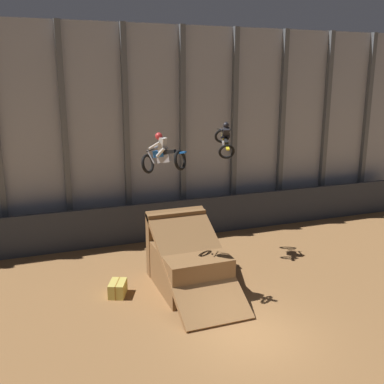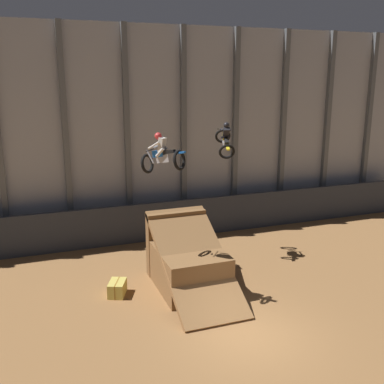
{
  "view_description": "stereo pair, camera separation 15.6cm",
  "coord_description": "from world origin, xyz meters",
  "px_view_note": "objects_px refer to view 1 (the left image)",
  "views": [
    {
      "loc": [
        -6.42,
        -11.7,
        8.24
      ],
      "look_at": [
        0.1,
        5.69,
        3.54
      ],
      "focal_mm": 42.0,
      "sensor_mm": 36.0,
      "label": 1
    },
    {
      "loc": [
        -6.27,
        -11.75,
        8.24
      ],
      "look_at": [
        0.1,
        5.69,
        3.54
      ],
      "focal_mm": 42.0,
      "sensor_mm": 36.0,
      "label": 2
    }
  ],
  "objects_px": {
    "rider_bike_right_air": "(225,139)",
    "hay_bale_trackside": "(118,289)",
    "rider_bike_left_air": "(163,156)",
    "dirt_ramp": "(187,262)"
  },
  "relations": [
    {
      "from": "dirt_ramp",
      "to": "rider_bike_right_air",
      "type": "bearing_deg",
      "value": 42.11
    },
    {
      "from": "rider_bike_right_air",
      "to": "hay_bale_trackside",
      "type": "xyz_separation_m",
      "value": [
        -5.6,
        -2.42,
        -5.28
      ]
    },
    {
      "from": "rider_bike_left_air",
      "to": "rider_bike_right_air",
      "type": "height_order",
      "value": "rider_bike_right_air"
    },
    {
      "from": "dirt_ramp",
      "to": "hay_bale_trackside",
      "type": "relative_size",
      "value": 4.86
    },
    {
      "from": "dirt_ramp",
      "to": "rider_bike_left_air",
      "type": "bearing_deg",
      "value": -148.63
    },
    {
      "from": "dirt_ramp",
      "to": "rider_bike_left_air",
      "type": "distance_m",
      "value": 4.76
    },
    {
      "from": "rider_bike_right_air",
      "to": "hay_bale_trackside",
      "type": "bearing_deg",
      "value": -141.26
    },
    {
      "from": "hay_bale_trackside",
      "to": "rider_bike_left_air",
      "type": "bearing_deg",
      "value": -24.21
    },
    {
      "from": "rider_bike_right_air",
      "to": "dirt_ramp",
      "type": "bearing_deg",
      "value": -122.51
    },
    {
      "from": "dirt_ramp",
      "to": "hay_bale_trackside",
      "type": "distance_m",
      "value": 2.96
    }
  ]
}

